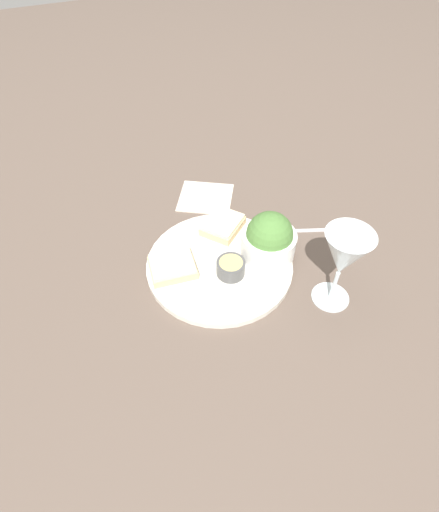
# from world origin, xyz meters

# --- Properties ---
(ground_plane) EXTENTS (4.00, 4.00, 0.00)m
(ground_plane) POSITION_xyz_m (0.00, 0.00, 0.00)
(ground_plane) COLOR brown
(dinner_plate) EXTENTS (0.30, 0.30, 0.01)m
(dinner_plate) POSITION_xyz_m (0.00, 0.00, 0.01)
(dinner_plate) COLOR silver
(dinner_plate) RESTS_ON ground_plane
(salad_bowl) EXTENTS (0.11, 0.11, 0.10)m
(salad_bowl) POSITION_xyz_m (0.10, -0.02, 0.06)
(salad_bowl) COLOR white
(salad_bowl) RESTS_ON dinner_plate
(sauce_ramekin) EXTENTS (0.06, 0.06, 0.03)m
(sauce_ramekin) POSITION_xyz_m (0.01, -0.04, 0.03)
(sauce_ramekin) COLOR #4C4C4C
(sauce_ramekin) RESTS_ON dinner_plate
(cheese_toast_near) EXTENTS (0.12, 0.11, 0.03)m
(cheese_toast_near) POSITION_xyz_m (0.05, 0.09, 0.03)
(cheese_toast_near) COLOR #D1B27F
(cheese_toast_near) RESTS_ON dinner_plate
(cheese_toast_far) EXTENTS (0.10, 0.08, 0.03)m
(cheese_toast_far) POSITION_xyz_m (-0.10, 0.02, 0.03)
(cheese_toast_far) COLOR #D1B27F
(cheese_toast_far) RESTS_ON dinner_plate
(wine_glass) EXTENTS (0.09, 0.09, 0.17)m
(wine_glass) POSITION_xyz_m (0.17, -0.16, 0.12)
(wine_glass) COLOR silver
(wine_glass) RESTS_ON ground_plane
(napkin) EXTENTS (0.17, 0.17, 0.01)m
(napkin) POSITION_xyz_m (0.06, 0.22, 0.00)
(napkin) COLOR beige
(napkin) RESTS_ON ground_plane
(fork) EXTENTS (0.16, 0.07, 0.01)m
(fork) POSITION_xyz_m (0.27, -0.00, 0.00)
(fork) COLOR silver
(fork) RESTS_ON ground_plane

